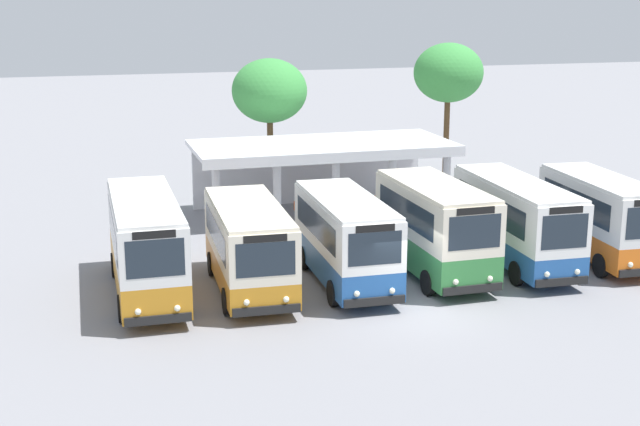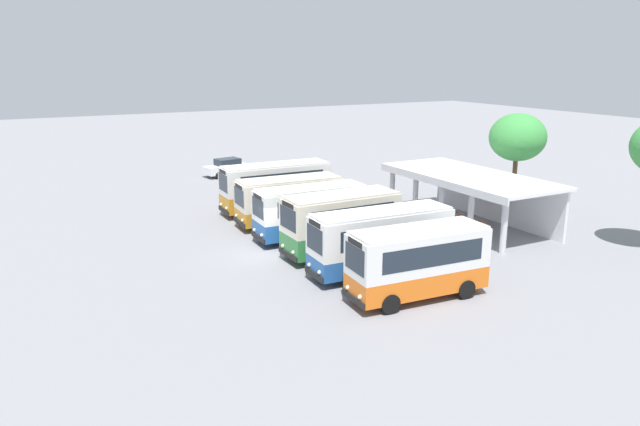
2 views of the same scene
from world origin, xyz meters
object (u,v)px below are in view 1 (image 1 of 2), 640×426
waiting_chair_middle_seat (329,206)px  city_bus_fifth_blue (516,219)px  waiting_chair_fifth_seat (358,204)px  city_bus_middle_cream (346,237)px  city_bus_far_end_green (600,215)px  waiting_chair_fourth_seat (344,206)px  city_bus_fourth_amber (435,226)px  city_bus_nearest_orange (146,243)px  waiting_chair_far_end_seat (373,203)px  city_bus_second_in_row (249,244)px  waiting_chair_end_by_column (299,209)px  waiting_chair_second_from_end (313,207)px

waiting_chair_middle_seat → city_bus_fifth_blue: bearing=-62.6°
waiting_chair_fifth_seat → city_bus_middle_cream: bearing=-111.2°
waiting_chair_middle_seat → waiting_chair_fifth_seat: size_ratio=1.00×
city_bus_far_end_green → waiting_chair_fourth_seat: (-7.50, 9.38, -1.30)m
city_bus_fourth_amber → waiting_chair_fifth_seat: 9.55m
city_bus_fourth_amber → waiting_chair_fourth_seat: (-0.53, 9.37, -1.39)m
city_bus_nearest_orange → waiting_chair_far_end_seat: size_ratio=9.18×
city_bus_far_end_green → waiting_chair_fifth_seat: 11.71m
city_bus_fifth_blue → waiting_chair_middle_seat: 10.39m
city_bus_middle_cream → city_bus_fifth_blue: size_ratio=0.91×
city_bus_second_in_row → waiting_chair_end_by_column: size_ratio=8.16×
waiting_chair_second_from_end → city_bus_far_end_green: bearing=-46.7°
city_bus_fifth_blue → waiting_chair_end_by_column: bearing=124.5°
city_bus_fifth_blue → waiting_chair_second_from_end: city_bus_fifth_blue is taller
city_bus_second_in_row → city_bus_far_end_green: city_bus_far_end_green is taller
city_bus_middle_cream → waiting_chair_fourth_seat: size_ratio=8.06×
waiting_chair_second_from_end → city_bus_fifth_blue: bearing=-59.1°
city_bus_far_end_green → city_bus_middle_cream: bearing=-179.6°
waiting_chair_end_by_column → waiting_chair_fifth_seat: size_ratio=1.00×
waiting_chair_fifth_seat → waiting_chair_far_end_seat: bearing=2.1°
waiting_chair_middle_seat → waiting_chair_second_from_end: bearing=178.2°
city_bus_middle_cream → city_bus_far_end_green: 10.46m
waiting_chair_middle_seat → waiting_chair_far_end_seat: size_ratio=1.00×
waiting_chair_end_by_column → waiting_chair_far_end_seat: size_ratio=1.00×
city_bus_nearest_orange → city_bus_fifth_blue: city_bus_nearest_orange is taller
city_bus_far_end_green → waiting_chair_second_from_end: 13.14m
city_bus_second_in_row → waiting_chair_middle_seat: size_ratio=8.16×
waiting_chair_far_end_seat → city_bus_fifth_blue: bearing=-74.4°
city_bus_second_in_row → waiting_chair_fifth_seat: (7.18, 9.34, -1.20)m
waiting_chair_second_from_end → city_bus_second_in_row: bearing=-118.0°
city_bus_fourth_amber → waiting_chair_middle_seat: (-1.26, 9.48, -1.39)m
city_bus_nearest_orange → city_bus_fourth_amber: bearing=-3.9°
city_bus_middle_cream → waiting_chair_fifth_seat: city_bus_middle_cream is taller
city_bus_far_end_green → waiting_chair_end_by_column: city_bus_far_end_green is taller
city_bus_fifth_blue → waiting_chair_end_by_column: size_ratio=8.86×
waiting_chair_second_from_end → waiting_chair_middle_seat: size_ratio=1.00×
city_bus_second_in_row → waiting_chair_far_end_seat: size_ratio=8.16×
city_bus_fifth_blue → waiting_chair_end_by_column: city_bus_fifth_blue is taller
city_bus_fourth_amber → waiting_chair_end_by_column: (-2.72, 9.38, -1.39)m
city_bus_nearest_orange → waiting_chair_second_from_end: city_bus_nearest_orange is taller
city_bus_second_in_row → city_bus_middle_cream: city_bus_middle_cream is taller
city_bus_fourth_amber → waiting_chair_fourth_seat: size_ratio=7.69×
city_bus_fourth_amber → waiting_chair_far_end_seat: (0.93, 9.47, -1.39)m
city_bus_nearest_orange → waiting_chair_end_by_column: 11.71m
city_bus_nearest_orange → city_bus_far_end_green: city_bus_nearest_orange is taller
waiting_chair_end_by_column → waiting_chair_second_from_end: same height
waiting_chair_middle_seat → waiting_chair_fourth_seat: 0.74m
waiting_chair_fourth_seat → waiting_chair_far_end_seat: bearing=4.0°
city_bus_second_in_row → waiting_chair_second_from_end: bearing=62.0°
city_bus_middle_cream → waiting_chair_middle_seat: size_ratio=8.06×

